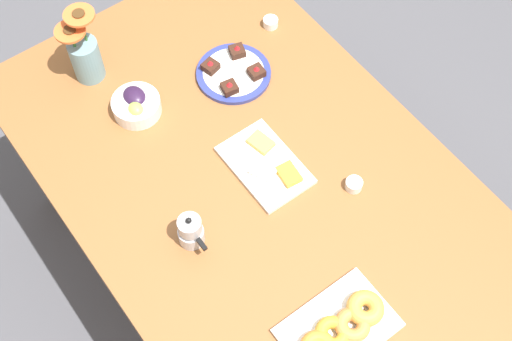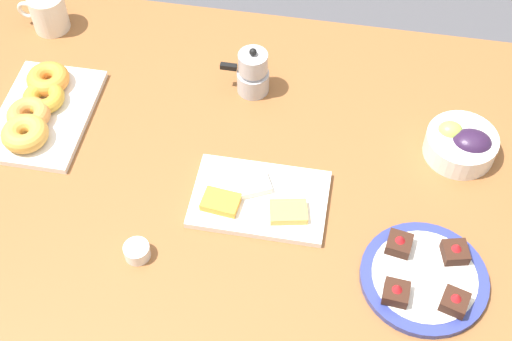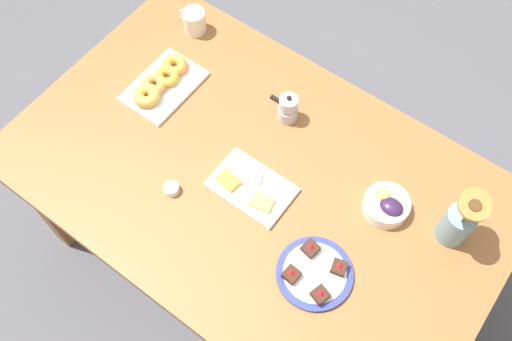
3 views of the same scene
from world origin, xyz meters
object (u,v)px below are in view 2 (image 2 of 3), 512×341
coffee_mug (48,12)px  grape_bowl (462,144)px  moka_pot (253,73)px  dining_table (256,207)px  croissant_platter (39,110)px  jam_cup_berry (137,251)px  cheese_platter (258,199)px  dessert_plate (424,277)px

coffee_mug → grape_bowl: bearing=166.9°
moka_pot → dining_table: bearing=101.5°
croissant_platter → jam_cup_berry: croissant_platter is taller
coffee_mug → cheese_platter: size_ratio=0.45×
jam_cup_berry → dessert_plate: bearing=-175.7°
dining_table → croissant_platter: bearing=-10.9°
coffee_mug → cheese_platter: 0.70m
coffee_mug → jam_cup_berry: (-0.37, 0.57, -0.03)m
dessert_plate → grape_bowl: bearing=-101.3°
dining_table → cheese_platter: bearing=105.4°
dessert_plate → moka_pot: 0.56m
dessert_plate → moka_pot: (0.38, -0.41, 0.04)m
coffee_mug → moka_pot: bearing=166.9°
croissant_platter → dining_table: bearing=169.1°
grape_bowl → cheese_platter: size_ratio=0.55×
moka_pot → cheese_platter: bearing=102.1°
grape_bowl → jam_cup_berry: bearing=30.9°
grape_bowl → croissant_platter: grape_bowl is taller
grape_bowl → moka_pot: size_ratio=1.21×
croissant_platter → dessert_plate: size_ratio=1.22×
cheese_platter → moka_pot: moka_pot is taller
coffee_mug → jam_cup_berry: size_ratio=2.46×
cheese_platter → croissant_platter: 0.51m
grape_bowl → dining_table: bearing=20.3°
dining_table → cheese_platter: size_ratio=6.15×
dining_table → grape_bowl: (-0.39, -0.15, 0.12)m
croissant_platter → dessert_plate: same height
cheese_platter → jam_cup_berry: bearing=38.1°
cheese_platter → moka_pot: (0.06, -0.30, 0.04)m
grape_bowl → coffee_mug: bearing=-13.1°
dining_table → dessert_plate: (-0.33, 0.16, 0.10)m
coffee_mug → cheese_platter: bearing=143.9°
jam_cup_berry → grape_bowl: bearing=-149.1°
coffee_mug → croissant_platter: size_ratio=0.42×
croissant_platter → dessert_plate: bearing=162.7°
grape_bowl → jam_cup_berry: 0.68m
jam_cup_berry → dining_table: bearing=-132.8°
coffee_mug → jam_cup_berry: 0.68m
coffee_mug → croissant_platter: 0.29m
moka_pot → jam_cup_berry: bearing=73.4°
dining_table → dessert_plate: dessert_plate is taller
grape_bowl → moka_pot: moka_pot is taller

